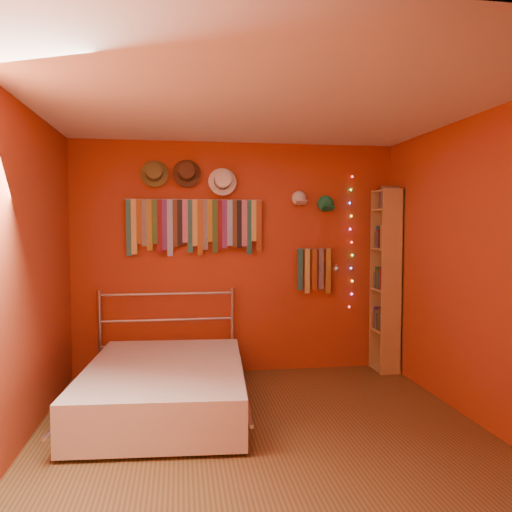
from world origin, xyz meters
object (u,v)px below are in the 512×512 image
tie_rack (195,224)px  bookshelf (389,279)px  reading_lamp (336,269)px  bed (165,386)px

tie_rack → bookshelf: size_ratio=0.72×
reading_lamp → bookshelf: bearing=1.0°
tie_rack → reading_lamp: 1.59m
reading_lamp → bookshelf: size_ratio=0.15×
tie_rack → bed: (-0.30, -1.02, -1.41)m
bookshelf → bed: bearing=-160.3°
reading_lamp → tie_rack: bearing=173.7°
bed → reading_lamp: bearing=29.5°
tie_rack → reading_lamp: bearing=-6.3°
bookshelf → bed: 2.68m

